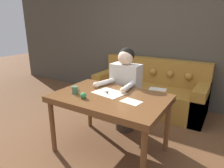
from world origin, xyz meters
TOP-DOWN VIEW (x-y plane):
  - ground_plane at (0.00, 0.00)m, footprint 16.00×16.00m
  - wall_back at (0.00, 2.07)m, footprint 8.00×0.06m
  - dining_table at (0.07, 0.12)m, footprint 1.32×0.86m
  - couch at (-0.02, 1.67)m, footprint 2.00×0.83m
  - person at (-0.03, 0.69)m, footprint 0.49×0.61m
  - pattern_paper_main at (0.01, 0.20)m, footprint 0.40×0.33m
  - pattern_paper_offcut at (0.37, 0.09)m, footprint 0.24×0.18m
  - scissors at (0.00, 0.18)m, footprint 0.19×0.18m
  - mug at (-0.32, -0.03)m, footprint 0.11×0.08m
  - pin_cushion at (-0.13, -0.11)m, footprint 0.07×0.07m

SIDE VIEW (x-z plane):
  - ground_plane at x=0.00m, z-range 0.00..0.00m
  - couch at x=-0.02m, z-range -0.13..0.77m
  - person at x=-0.03m, z-range 0.02..1.25m
  - dining_table at x=0.07m, z-range 0.30..1.04m
  - pattern_paper_offcut at x=0.37m, z-range 0.74..0.75m
  - pattern_paper_main at x=0.01m, z-range 0.74..0.75m
  - scissors at x=0.00m, z-range 0.74..0.75m
  - pin_cushion at x=-0.13m, z-range 0.74..0.81m
  - mug at x=-0.32m, z-range 0.74..0.83m
  - wall_back at x=0.00m, z-range 0.00..2.60m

